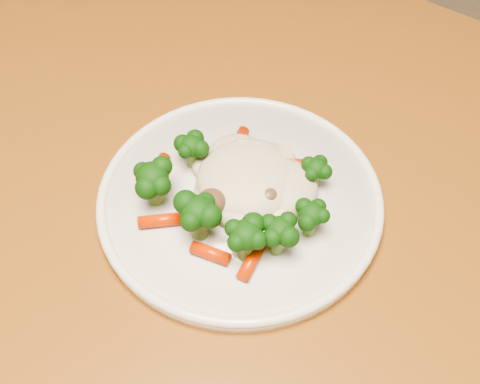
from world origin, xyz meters
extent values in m
cube|color=#935922|center=(-0.32, 0.16, 0.73)|extent=(1.32, 0.91, 0.04)
cube|color=#935922|center=(-0.88, 0.55, 0.35)|extent=(0.06, 0.06, 0.71)
cylinder|color=white|center=(-0.33, 0.17, 0.76)|extent=(0.27, 0.27, 0.01)
ellipsoid|color=beige|center=(-0.33, 0.18, 0.79)|extent=(0.12, 0.11, 0.04)
ellipsoid|color=black|center=(-0.39, 0.12, 0.78)|extent=(0.05, 0.05, 0.04)
ellipsoid|color=black|center=(-0.33, 0.11, 0.79)|extent=(0.05, 0.05, 0.04)
ellipsoid|color=black|center=(-0.29, 0.11, 0.78)|extent=(0.05, 0.05, 0.04)
ellipsoid|color=black|center=(-0.26, 0.14, 0.78)|extent=(0.04, 0.04, 0.04)
ellipsoid|color=black|center=(-0.25, 0.17, 0.78)|extent=(0.04, 0.04, 0.03)
ellipsoid|color=black|center=(-0.27, 0.22, 0.78)|extent=(0.03, 0.03, 0.03)
ellipsoid|color=black|center=(-0.39, 0.18, 0.78)|extent=(0.04, 0.04, 0.03)
cylinder|color=#E23905|center=(-0.36, 0.22, 0.77)|extent=(0.02, 0.05, 0.01)
cylinder|color=#E23905|center=(-0.31, 0.22, 0.77)|extent=(0.04, 0.03, 0.01)
cylinder|color=#E23905|center=(-0.29, 0.20, 0.77)|extent=(0.04, 0.01, 0.01)
cylinder|color=#E23905|center=(-0.41, 0.14, 0.77)|extent=(0.02, 0.04, 0.01)
cylinder|color=#E23905|center=(-0.37, 0.10, 0.77)|extent=(0.04, 0.04, 0.01)
cylinder|color=#E23905|center=(-0.31, 0.10, 0.77)|extent=(0.04, 0.02, 0.01)
cylinder|color=#E23905|center=(-0.28, 0.11, 0.77)|extent=(0.02, 0.04, 0.01)
cylinder|color=#E23905|center=(-0.31, 0.18, 0.78)|extent=(0.02, 0.04, 0.01)
ellipsoid|color=brown|center=(-0.32, 0.18, 0.78)|extent=(0.03, 0.03, 0.02)
ellipsoid|color=brown|center=(-0.30, 0.17, 0.78)|extent=(0.02, 0.02, 0.01)
ellipsoid|color=brown|center=(-0.34, 0.18, 0.78)|extent=(0.02, 0.02, 0.01)
ellipsoid|color=brown|center=(-0.34, 0.14, 0.78)|extent=(0.03, 0.03, 0.02)
cube|color=beige|center=(-0.34, 0.21, 0.78)|extent=(0.03, 0.02, 0.01)
cube|color=beige|center=(-0.31, 0.22, 0.78)|extent=(0.02, 0.02, 0.01)
cube|color=beige|center=(-0.35, 0.20, 0.78)|extent=(0.02, 0.02, 0.01)
camera|label=1|loc=(-0.13, -0.13, 1.22)|focal=45.00mm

